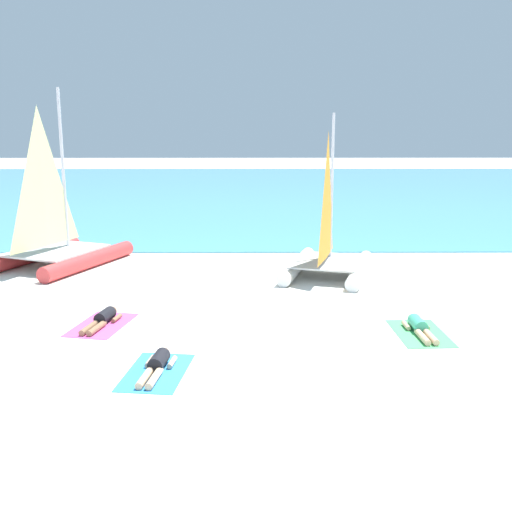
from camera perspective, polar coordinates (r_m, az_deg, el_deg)
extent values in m
plane|color=white|center=(21.35, -0.09, -0.19)|extent=(120.00, 120.00, 0.00)
cube|color=#4C9EB7|center=(41.91, -0.25, 6.05)|extent=(120.00, 40.00, 0.05)
cylinder|color=white|center=(19.32, 3.82, -0.91)|extent=(1.46, 3.73, 0.43)
cylinder|color=white|center=(19.03, 9.63, -1.27)|extent=(1.46, 3.73, 0.43)
cube|color=silver|center=(18.92, 6.64, -0.50)|extent=(2.56, 2.86, 0.05)
cylinder|color=silver|center=(19.09, 7.06, 6.33)|extent=(0.09, 0.09, 4.47)
pyramid|color=orange|center=(18.23, 6.62, 5.64)|extent=(0.60, 1.91, 3.76)
cylinder|color=#CC3838|center=(22.02, -20.02, 0.11)|extent=(2.12, 4.25, 0.50)
cylinder|color=#CC3838|center=(20.58, -15.23, -0.39)|extent=(2.12, 4.25, 0.50)
cube|color=silver|center=(21.07, -18.11, 0.50)|extent=(3.18, 3.46, 0.06)
cylinder|color=silver|center=(21.20, -17.50, 7.66)|extent=(0.10, 0.10, 5.22)
pyramid|color=#EAEA99|center=(20.43, -19.30, 6.93)|extent=(0.93, 2.15, 4.38)
cube|color=#D84C99|center=(14.85, -14.14, -6.22)|extent=(1.45, 2.08, 0.01)
cylinder|color=black|center=(14.97, -13.85, -5.42)|extent=(0.42, 0.67, 0.30)
sphere|color=#8C6647|center=(15.33, -13.21, -4.97)|extent=(0.22, 0.22, 0.22)
cylinder|color=#8C6647|center=(14.48, -15.23, -6.45)|extent=(0.29, 0.79, 0.14)
cylinder|color=#8C6647|center=(14.40, -14.58, -6.51)|extent=(0.29, 0.79, 0.14)
cylinder|color=#8C6647|center=(15.22, -14.34, -5.51)|extent=(0.19, 0.46, 0.10)
cylinder|color=#8C6647|center=(15.05, -12.82, -5.64)|extent=(0.19, 0.46, 0.10)
cube|color=#338CD8|center=(11.97, -9.24, -10.60)|extent=(1.32, 2.02, 0.01)
cylinder|color=black|center=(12.09, -9.02, -9.56)|extent=(0.37, 0.65, 0.30)
sphere|color=#D8AD84|center=(12.46, -8.52, -8.87)|extent=(0.22, 0.22, 0.22)
cylinder|color=#D8AD84|center=(11.57, -10.30, -11.07)|extent=(0.23, 0.79, 0.14)
cylinder|color=#D8AD84|center=(11.52, -9.42, -11.14)|extent=(0.23, 0.79, 0.14)
cylinder|color=#D8AD84|center=(12.32, -9.81, -9.61)|extent=(0.15, 0.46, 0.10)
cylinder|color=#D8AD84|center=(12.21, -7.80, -9.75)|extent=(0.15, 0.46, 0.10)
cube|color=#4CB266|center=(14.34, 15.00, -6.95)|extent=(1.17, 1.94, 0.01)
cylinder|color=#3FB28C|center=(14.47, 14.80, -6.11)|extent=(0.32, 0.63, 0.30)
sphere|color=#D8AD84|center=(14.84, 14.34, -5.61)|extent=(0.22, 0.22, 0.22)
cylinder|color=#D8AD84|center=(13.88, 15.21, -7.27)|extent=(0.17, 0.78, 0.14)
cylinder|color=#D8AD84|center=(13.94, 15.92, -7.24)|extent=(0.17, 0.78, 0.14)
cylinder|color=#D8AD84|center=(14.57, 13.77, -6.29)|extent=(0.12, 0.45, 0.10)
cylinder|color=#D8AD84|center=(14.70, 15.43, -6.21)|extent=(0.12, 0.45, 0.10)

